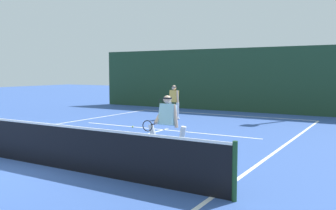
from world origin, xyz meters
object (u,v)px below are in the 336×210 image
Objects in this scene: player_near at (167,122)px; tennis_ball_extra at (168,123)px; player_far at (174,101)px; tennis_ball at (133,127)px.

player_near reaches higher than tennis_ball_extra.
player_far reaches higher than tennis_ball.
player_far is at bearing 88.60° from tennis_ball.
player_near is 1.01× the size of player_far.
tennis_ball is 1.73m from tennis_ball_extra.
tennis_ball_extra is at bearing 66.02° from tennis_ball.
player_far is at bearing 111.29° from tennis_ball_extra.
player_near is 24.48× the size of tennis_ball.
player_near is 5.12m from tennis_ball.
player_near is 7.55m from player_far.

